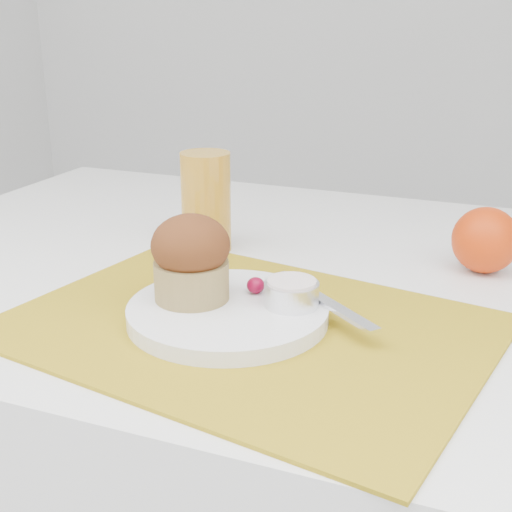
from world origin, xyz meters
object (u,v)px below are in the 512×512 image
at_px(plate, 228,313).
at_px(muffin, 191,258).
at_px(table, 287,507).
at_px(juice_glass, 206,202).
at_px(orange, 485,240).

distance_m(plate, muffin, 0.07).
height_order(table, juice_glass, juice_glass).
distance_m(plate, orange, 0.36).
relative_size(table, juice_glass, 8.89).
bearing_deg(table, juice_glass, 168.55).
bearing_deg(juice_glass, orange, 8.32).
bearing_deg(muffin, plate, -3.66).
bearing_deg(plate, muffin, 176.34).
bearing_deg(juice_glass, muffin, -68.31).
relative_size(orange, muffin, 0.89).
relative_size(plate, orange, 2.56).
distance_m(table, orange, 0.48).
xyz_separation_m(table, orange, (0.23, 0.08, 0.42)).
xyz_separation_m(plate, orange, (0.24, 0.26, 0.03)).
bearing_deg(juice_glass, table, -11.45).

